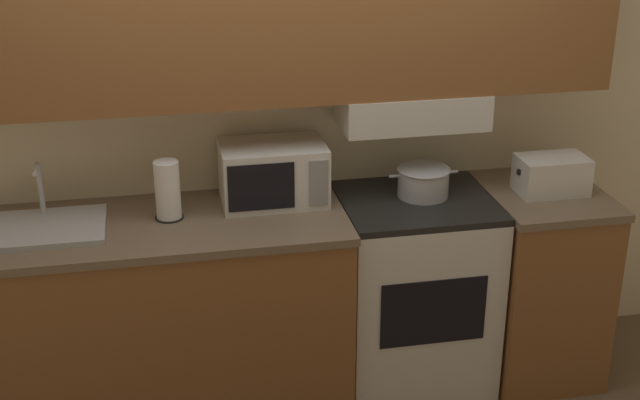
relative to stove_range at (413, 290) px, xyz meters
name	(u,v)px	position (x,y,z in m)	size (l,w,h in m)	color
ground_plane	(288,352)	(-0.55, 0.30, -0.46)	(16.00, 16.00, 0.00)	brown
wall_back	(289,65)	(-0.54, 0.23, 1.04)	(5.23, 0.38, 2.55)	beige
lower_counter_main	(163,317)	(-1.16, -0.02, 0.00)	(1.63, 0.67, 0.92)	brown
lower_counter_right_stub	(536,280)	(0.61, -0.02, 0.00)	(0.53, 0.67, 0.92)	brown
stove_range	(413,290)	(0.00, 0.00, 0.00)	(0.68, 0.61, 0.92)	silver
cooking_pot	(423,181)	(0.04, 0.04, 0.53)	(0.32, 0.24, 0.13)	#B7BABF
microwave	(273,173)	(-0.64, 0.11, 0.59)	(0.46, 0.32, 0.27)	silver
toaster	(552,175)	(0.62, -0.04, 0.55)	(0.32, 0.20, 0.17)	silver
sink_basin	(41,227)	(-1.63, -0.02, 0.48)	(0.52, 0.38, 0.25)	#B7BABF
paper_towel_roll	(168,190)	(-1.10, 0.01, 0.59)	(0.12, 0.12, 0.26)	black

